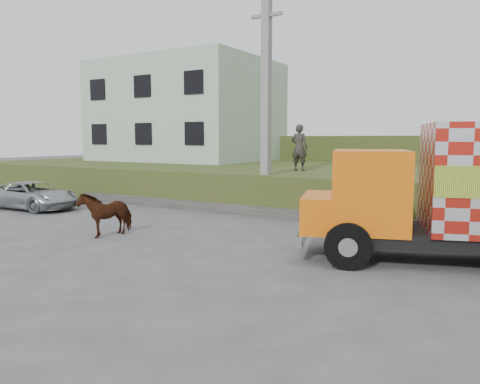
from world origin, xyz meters
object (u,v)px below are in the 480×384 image
Objects in this scene: suv at (32,195)px; cow at (106,213)px; utility_pole at (266,104)px; pedestrian at (299,148)px.

cow is at bearing -111.29° from suv.
pedestrian is (0.16, 2.66, -1.61)m from utility_pole.
utility_pole is 2.00× the size of suv.
cow is (-2.29, -5.68, -3.43)m from utility_pole.
utility_pole reaches higher than suv.
cow reaches higher than suv.
utility_pole reaches higher than pedestrian.
cow is 0.80× the size of pedestrian.
pedestrian is (2.45, 8.33, 1.81)m from cow.
utility_pole is 7.01m from cow.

